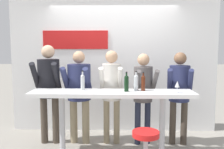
{
  "coord_description": "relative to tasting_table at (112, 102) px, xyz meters",
  "views": [
    {
      "loc": [
        0.1,
        -3.74,
        1.71
      ],
      "look_at": [
        0.0,
        0.07,
        1.27
      ],
      "focal_mm": 40.0,
      "sensor_mm": 36.0,
      "label": 1
    }
  ],
  "objects": [
    {
      "name": "back_wall",
      "position": [
        -0.01,
        1.25,
        0.5
      ],
      "size": [
        4.1,
        0.12,
        2.7
      ],
      "color": "white",
      "rests_on": "ground_plane"
    },
    {
      "name": "person_left",
      "position": [
        -0.58,
        0.52,
        0.14
      ],
      "size": [
        0.52,
        0.59,
        1.63
      ],
      "rotation": [
        0.0,
        0.0,
        -0.12
      ],
      "color": "gray",
      "rests_on": "ground_plane"
    },
    {
      "name": "wine_bottle_3",
      "position": [
        -0.46,
        0.09,
        0.31
      ],
      "size": [
        0.06,
        0.06,
        0.31
      ],
      "color": "#B7BCC1",
      "rests_on": "tasting_table"
    },
    {
      "name": "tasting_table",
      "position": [
        0.0,
        0.0,
        0.0
      ],
      "size": [
        2.5,
        0.5,
        1.02
      ],
      "color": "white",
      "rests_on": "ground_plane"
    },
    {
      "name": "person_center",
      "position": [
        0.53,
        0.5,
        0.13
      ],
      "size": [
        0.44,
        0.54,
        1.58
      ],
      "rotation": [
        0.0,
        0.0,
        0.17
      ],
      "color": "#23283D",
      "rests_on": "ground_plane"
    },
    {
      "name": "person_far_left",
      "position": [
        -1.11,
        0.5,
        0.22
      ],
      "size": [
        0.45,
        0.55,
        1.73
      ],
      "rotation": [
        0.0,
        0.0,
        -0.0
      ],
      "color": "#473D33",
      "rests_on": "ground_plane"
    },
    {
      "name": "wine_bottle_1",
      "position": [
        0.22,
        -0.0,
        0.31
      ],
      "size": [
        0.07,
        0.07,
        0.3
      ],
      "color": "black",
      "rests_on": "tasting_table"
    },
    {
      "name": "wine_bottle_2",
      "position": [
        0.37,
        0.08,
        0.31
      ],
      "size": [
        0.07,
        0.07,
        0.3
      ],
      "color": "#B7BCC1",
      "rests_on": "tasting_table"
    },
    {
      "name": "bar_stool",
      "position": [
        0.45,
        -0.63,
        -0.44
      ],
      "size": [
        0.37,
        0.37,
        0.62
      ],
      "color": "#B2B2B7",
      "rests_on": "ground_plane"
    },
    {
      "name": "wine_bottle_0",
      "position": [
        0.48,
        0.07,
        0.3
      ],
      "size": [
        0.06,
        0.06,
        0.29
      ],
      "color": "#4C1E0F",
      "rests_on": "tasting_table"
    },
    {
      "name": "person_center_right",
      "position": [
        1.14,
        0.5,
        0.14
      ],
      "size": [
        0.47,
        0.57,
        1.61
      ],
      "rotation": [
        0.0,
        0.0,
        -0.2
      ],
      "color": "#473D33",
      "rests_on": "ground_plane"
    },
    {
      "name": "person_center_left",
      "position": [
        -0.02,
        0.51,
        0.17
      ],
      "size": [
        0.4,
        0.51,
        1.64
      ],
      "rotation": [
        0.0,
        0.0,
        -0.03
      ],
      "color": "gray",
      "rests_on": "ground_plane"
    },
    {
      "name": "wine_glass_0",
      "position": [
        0.96,
        -0.11,
        0.3
      ],
      "size": [
        0.07,
        0.07,
        0.18
      ],
      "color": "silver",
      "rests_on": "tasting_table"
    }
  ]
}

